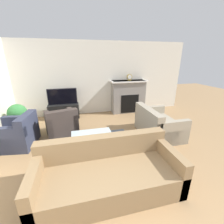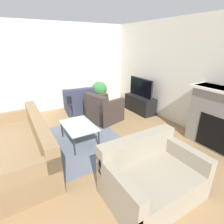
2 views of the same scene
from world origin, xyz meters
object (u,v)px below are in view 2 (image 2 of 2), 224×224
object	(u,v)px
couch_loveseat	(151,177)
armchair_by_window	(79,103)
tv	(141,87)
couch_sectional	(23,148)
armchair_accent	(103,111)
potted_plant	(99,91)
coffee_table	(79,127)

from	to	relation	value
couch_loveseat	armchair_by_window	world-z (taller)	same
tv	armchair_by_window	xyz separation A→B (m)	(-1.04, -1.67, -0.51)
tv	couch_sectional	distance (m)	3.66
armchair_by_window	couch_sectional	bearing A→B (deg)	54.19
armchair_accent	potted_plant	world-z (taller)	potted_plant
tv	coffee_table	xyz separation A→B (m)	(0.76, -2.36, -0.43)
couch_sectional	armchair_accent	world-z (taller)	same
armchair_accent	armchair_by_window	bearing A→B (deg)	3.60
couch_sectional	tv	bearing A→B (deg)	104.15
couch_sectional	couch_loveseat	distance (m)	2.34
couch_loveseat	coffee_table	world-z (taller)	couch_loveseat
potted_plant	couch_sectional	bearing A→B (deg)	-51.78
couch_loveseat	armchair_by_window	size ratio (longest dim) A/B	1.37
armchair_accent	coffee_table	bearing A→B (deg)	112.31
tv	armchair_by_window	bearing A→B (deg)	-121.71
couch_sectional	coffee_table	bearing A→B (deg)	96.17
couch_loveseat	coffee_table	bearing A→B (deg)	100.89
coffee_table	potted_plant	bearing A→B (deg)	142.38
tv	couch_loveseat	xyz separation A→B (m)	(2.67, -1.99, -0.52)
potted_plant	armchair_accent	bearing A→B (deg)	-22.61
couch_loveseat	coffee_table	size ratio (longest dim) A/B	1.42
couch_loveseat	couch_sectional	bearing A→B (deg)	130.40
armchair_by_window	tv	bearing A→B (deg)	156.20
armchair_by_window	coffee_table	size ratio (longest dim) A/B	1.04
tv	couch_sectional	size ratio (longest dim) A/B	0.44
couch_loveseat	potted_plant	xyz separation A→B (m)	(-3.90, 1.17, 0.25)
tv	couch_sectional	xyz separation A→B (m)	(0.89, -3.51, -0.53)
tv	coffee_table	world-z (taller)	tv
tv	couch_sectional	bearing A→B (deg)	-75.85
tv	potted_plant	size ratio (longest dim) A/B	1.19
couch_sectional	potted_plant	bearing A→B (deg)	128.22
tv	potted_plant	bearing A→B (deg)	-146.15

